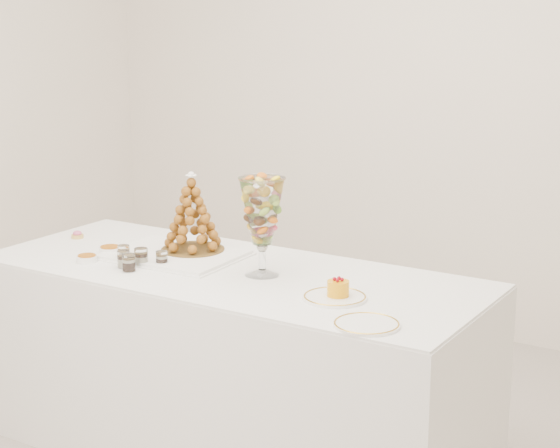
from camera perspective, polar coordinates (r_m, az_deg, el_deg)
The scene contains 16 objects.
room_walls at distance 3.37m, azimuth -3.25°, elevation 12.98°, with size 4.54×4.04×2.82m.
buffet_table at distance 3.82m, azimuth -2.97°, elevation -8.43°, with size 2.06×0.85×0.78m.
lace_tray at distance 3.90m, azimuth -6.47°, elevation -1.87°, with size 0.53×0.40×0.02m, color white.
macaron_vase at distance 3.56m, azimuth -1.10°, elevation 0.71°, with size 0.17×0.17×0.38m.
cake_plate at distance 3.34m, azimuth 3.36°, elevation -4.50°, with size 0.23×0.23×0.01m, color white.
spare_plate at distance 3.08m, azimuth 5.30°, elevation -6.12°, with size 0.22×0.22×0.01m, color white.
pink_tart at distance 4.27m, azimuth -12.25°, elevation -0.66°, with size 0.05×0.05×0.03m.
verrine_a at distance 3.86m, azimuth -9.50°, elevation -1.77°, with size 0.05×0.05×0.07m, color white.
verrine_b at distance 3.78m, azimuth -8.47°, elevation -2.01°, with size 0.05×0.05×0.07m, color white.
verrine_c at distance 3.76m, azimuth -7.22°, elevation -2.12°, with size 0.05×0.05×0.06m, color white.
verrine_d at distance 3.77m, azimuth -9.51°, elevation -2.13°, with size 0.05×0.05×0.07m, color white.
verrine_e at distance 3.71m, azimuth -9.20°, elevation -2.34°, with size 0.05×0.05×0.07m, color white.
ramekin_back at distance 3.98m, azimuth -10.32°, elevation -1.59°, with size 0.09×0.09×0.03m, color white.
ramekin_front at distance 3.88m, azimuth -11.69°, elevation -2.09°, with size 0.08×0.08×0.03m, color white.
croquembouche at distance 3.89m, azimuth -5.39°, elevation 0.72°, with size 0.27×0.27×0.33m.
mousse_cake at distance 3.33m, azimuth 3.56°, elevation -3.93°, with size 0.08×0.08×0.07m.
Camera 1 is at (1.97, -2.74, 1.81)m, focal length 60.00 mm.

